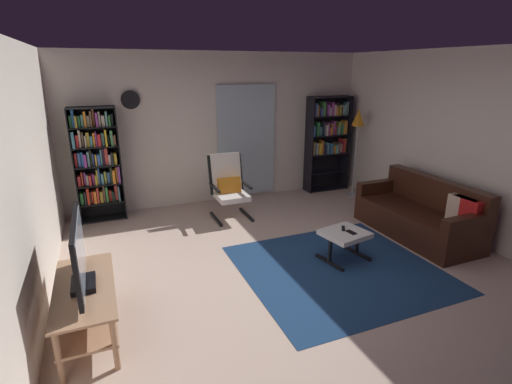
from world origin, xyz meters
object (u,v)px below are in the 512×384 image
object	(u,v)px
television	(79,255)
floor_lamp_by_shelf	(358,124)
cell_phone	(351,232)
wall_clock	(130,100)
tv_stand	(87,302)
leather_sofa	(421,216)
bookshelf_near_tv	(97,161)
tv_remote	(343,228)
bookshelf_near_sofa	(327,136)
lounge_armchair	(229,185)
ottoman	(345,236)

from	to	relation	value
television	floor_lamp_by_shelf	world-z (taller)	floor_lamp_by_shelf
cell_phone	wall_clock	bearing A→B (deg)	120.32
tv_stand	leather_sofa	world-z (taller)	leather_sofa
bookshelf_near_tv	leather_sofa	xyz separation A→B (m)	(4.23, -2.43, -0.65)
cell_phone	tv_remote	bearing A→B (deg)	93.28
television	bookshelf_near_tv	bearing A→B (deg)	86.09
tv_stand	bookshelf_near_sofa	distance (m)	5.35
leather_sofa	wall_clock	size ratio (longest dim) A/B	6.23
tv_remote	floor_lamp_by_shelf	xyz separation A→B (m)	(1.63, 2.03, 0.97)
tv_stand	tv_remote	size ratio (longest dim) A/B	8.40
lounge_armchair	ottoman	world-z (taller)	lounge_armchair
tv_stand	wall_clock	xyz separation A→B (m)	(0.80, 3.14, 1.52)
leather_sofa	lounge_armchair	xyz separation A→B (m)	(-2.31, 1.78, 0.23)
bookshelf_near_tv	ottoman	distance (m)	3.88
television	lounge_armchair	xyz separation A→B (m)	(2.12, 2.33, -0.26)
television	ottoman	world-z (taller)	television
bookshelf_near_sofa	television	bearing A→B (deg)	-145.39
ottoman	bookshelf_near_tv	bearing A→B (deg)	136.53
television	leather_sofa	bearing A→B (deg)	6.99
tv_stand	television	world-z (taller)	television
tv_remote	floor_lamp_by_shelf	distance (m)	2.78
bookshelf_near_sofa	floor_lamp_by_shelf	world-z (taller)	bookshelf_near_sofa
leather_sofa	lounge_armchair	bearing A→B (deg)	142.37
ottoman	cell_phone	size ratio (longest dim) A/B	4.29
bookshelf_near_tv	floor_lamp_by_shelf	xyz separation A→B (m)	(4.43, -0.53, 0.41)
bookshelf_near_tv	tv_remote	world-z (taller)	bookshelf_near_tv
lounge_armchair	cell_phone	distance (m)	2.25
bookshelf_near_sofa	wall_clock	world-z (taller)	wall_clock
leather_sofa	cell_phone	size ratio (longest dim) A/B	12.90
bookshelf_near_sofa	cell_phone	world-z (taller)	bookshelf_near_sofa
ottoman	tv_remote	xyz separation A→B (m)	(0.02, 0.08, 0.08)
television	wall_clock	world-z (taller)	wall_clock
bookshelf_near_sofa	cell_phone	bearing A→B (deg)	-115.98
bookshelf_near_sofa	lounge_armchair	bearing A→B (deg)	-163.06
tv_stand	tv_remote	bearing A→B (deg)	7.75
lounge_armchair	tv_remote	xyz separation A→B (m)	(0.89, -1.92, -0.14)
bookshelf_near_sofa	tv_stand	bearing A→B (deg)	-145.43
tv_stand	television	size ratio (longest dim) A/B	1.19
tv_stand	lounge_armchair	size ratio (longest dim) A/B	1.18
floor_lamp_by_shelf	wall_clock	xyz separation A→B (m)	(-3.84, 0.70, 0.49)
bookshelf_near_tv	television	bearing A→B (deg)	-93.91
floor_lamp_by_shelf	television	bearing A→B (deg)	-152.20
tv_remote	wall_clock	size ratio (longest dim) A/B	0.50
bookshelf_near_tv	bookshelf_near_sofa	world-z (taller)	bookshelf_near_sofa
cell_phone	floor_lamp_by_shelf	distance (m)	2.86
cell_phone	ottoman	bearing A→B (deg)	123.52
bookshelf_near_sofa	tv_remote	xyz separation A→B (m)	(-1.36, -2.60, -0.67)
tv_remote	floor_lamp_by_shelf	bearing A→B (deg)	83.66
leather_sofa	cell_phone	bearing A→B (deg)	-169.30
television	lounge_armchair	distance (m)	3.16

